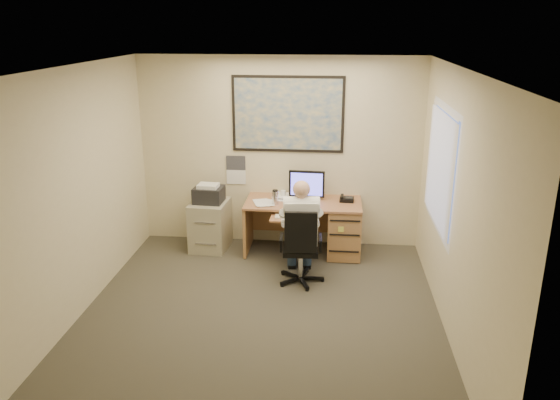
# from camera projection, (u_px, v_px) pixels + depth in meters

# --- Properties ---
(room_shell) EXTENTS (4.00, 4.50, 2.70)m
(room_shell) POSITION_uv_depth(u_px,v_px,m) (258.00, 203.00, 5.62)
(room_shell) COLOR #3C392E
(room_shell) RESTS_ON ground
(desk) EXTENTS (1.60, 0.97, 1.15)m
(desk) POSITION_uv_depth(u_px,v_px,m) (327.00, 223.00, 7.63)
(desk) COLOR #A86F48
(desk) RESTS_ON ground
(world_map) EXTENTS (1.56, 0.03, 1.06)m
(world_map) POSITION_uv_depth(u_px,v_px,m) (288.00, 114.00, 7.54)
(world_map) COLOR #1E4C93
(world_map) RESTS_ON room_shell
(wall_calendar) EXTENTS (0.28, 0.01, 0.42)m
(wall_calendar) POSITION_uv_depth(u_px,v_px,m) (236.00, 170.00, 7.88)
(wall_calendar) COLOR white
(wall_calendar) RESTS_ON room_shell
(window_blinds) EXTENTS (0.06, 1.40, 1.30)m
(window_blinds) POSITION_uv_depth(u_px,v_px,m) (441.00, 169.00, 6.13)
(window_blinds) COLOR white
(window_blinds) RESTS_ON room_shell
(filing_cabinet) EXTENTS (0.54, 0.63, 0.97)m
(filing_cabinet) POSITION_uv_depth(u_px,v_px,m) (210.00, 221.00, 7.79)
(filing_cabinet) COLOR #A6A086
(filing_cabinet) RESTS_ON ground
(office_chair) EXTENTS (0.62, 0.62, 1.00)m
(office_chair) POSITION_uv_depth(u_px,v_px,m) (300.00, 261.00, 6.77)
(office_chair) COLOR black
(office_chair) RESTS_ON ground
(person) EXTENTS (0.63, 0.85, 1.31)m
(person) POSITION_uv_depth(u_px,v_px,m) (301.00, 232.00, 6.73)
(person) COLOR white
(person) RESTS_ON office_chair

